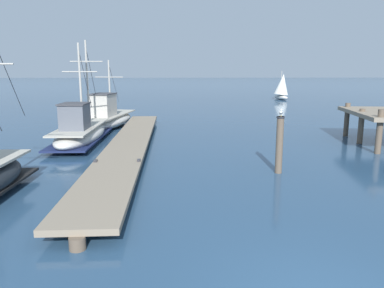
# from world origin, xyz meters

# --- Properties ---
(floating_dock) EXTENTS (1.90, 20.40, 0.53)m
(floating_dock) POSITION_xyz_m (-4.55, 12.34, 0.36)
(floating_dock) COLOR gray
(floating_dock) RESTS_ON ground
(fishing_boat_1) EXTENTS (2.09, 7.83, 5.44)m
(fishing_boat_1) POSITION_xyz_m (-7.31, 14.27, 0.64)
(fishing_boat_1) COLOR silver
(fishing_boat_1) RESTS_ON ground
(fishing_boat_2) EXTENTS (3.28, 7.29, 4.47)m
(fishing_boat_2) POSITION_xyz_m (-6.84, 19.76, 0.70)
(fishing_boat_2) COLOR silver
(fishing_boat_2) RESTS_ON ground
(mooring_piling) EXTENTS (0.30, 0.30, 2.13)m
(mooring_piling) POSITION_xyz_m (1.49, 8.10, 1.10)
(mooring_piling) COLOR brown
(mooring_piling) RESTS_ON ground
(perched_seagull) EXTENTS (0.22, 0.37, 0.26)m
(perched_seagull) POSITION_xyz_m (1.48, 8.10, 2.28)
(perched_seagull) COLOR gold
(perched_seagull) RESTS_ON mooring_piling
(distant_sailboat) EXTENTS (2.31, 3.81, 3.74)m
(distant_sailboat) POSITION_xyz_m (11.87, 43.51, 1.65)
(distant_sailboat) COLOR silver
(distant_sailboat) RESTS_ON ground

